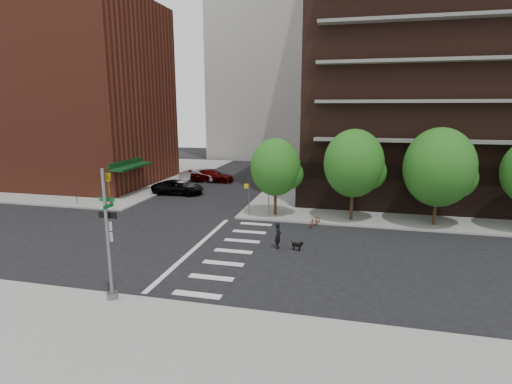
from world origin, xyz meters
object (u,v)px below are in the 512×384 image
Objects in this scene: parked_car_maroon at (212,176)px; parked_car_silver at (198,175)px; scooter at (315,221)px; dog_walker at (278,235)px; traffic_signal at (109,245)px; parked_car_black at (178,187)px; fire_hydrant at (111,202)px.

parked_car_silver is at bearing 89.69° from parked_car_maroon.
parked_car_silver is (-1.77, -0.08, -0.02)m from parked_car_maroon.
dog_walker is (-1.82, -5.29, 0.41)m from scooter.
parked_car_silver is (-7.49, 29.33, -1.97)m from traffic_signal.
dog_walker is at bearing -138.38° from parked_car_black.
parked_car_maroon is (4.31, 14.12, 0.20)m from fire_hydrant.
parked_car_maroon is 1.78m from parked_car_silver.
parked_car_silver is 2.72× the size of scooter.
parked_car_maroon is at bearing 73.01° from fire_hydrant.
scooter is at bearing 60.68° from traffic_signal.
traffic_signal reaches higher than fire_hydrant.
traffic_signal reaches higher than parked_car_black.
fire_hydrant reaches higher than scooter.
scooter is (13.58, -15.42, -0.33)m from parked_car_maroon.
dog_walker is (11.76, -20.71, 0.08)m from parked_car_maroon.
fire_hydrant is (-10.03, 15.29, -2.15)m from traffic_signal.
traffic_signal reaches higher than scooter.
dog_walker reaches higher than parked_car_maroon.
traffic_signal reaches higher than parked_car_maroon.
traffic_signal is at bearing 139.57° from dog_walker.
parked_car_black is 7.32m from parked_car_silver.
dog_walker is (16.07, -6.59, 0.28)m from fire_hydrant.
dog_walker reaches higher than fire_hydrant.
traffic_signal is 8.20× the size of fire_hydrant.
parked_car_black is at bearing 64.08° from fire_hydrant.
parked_car_maroon is 1.17× the size of parked_car_silver.
parked_car_black is 1.18× the size of parked_car_silver.
fire_hydrant is 14.76m from parked_car_maroon.
dog_walker is at bearing 55.23° from traffic_signal.
traffic_signal is 1.36× the size of parked_car_silver.
scooter is 5.61m from dog_walker.
fire_hydrant is 0.45× the size of scooter.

